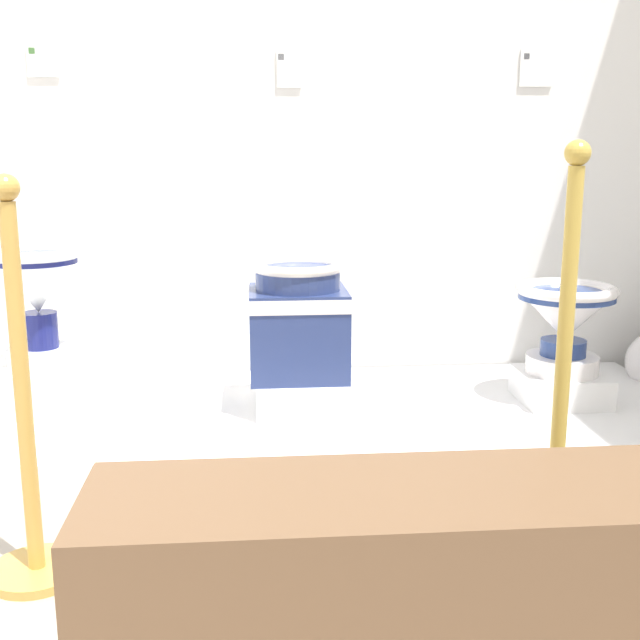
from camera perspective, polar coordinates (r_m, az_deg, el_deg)
name	(u,v)px	position (r m, az deg, el deg)	size (l,w,h in m)	color
wall_back	(289,18)	(3.37, -2.29, 21.31)	(3.68, 0.06, 3.13)	white
display_platform	(299,419)	(2.94, -1.55, -7.26)	(2.93, 1.01, 0.10)	white
plinth_block_rightmost	(44,384)	(3.09, -19.61, -4.49)	(0.39, 0.37, 0.16)	white
antique_toilet_rightmost	(37,288)	(3.01, -20.10, 2.19)	(0.32, 0.32, 0.43)	white
plinth_block_tall_cobalt	(299,391)	(2.90, -1.59, -5.20)	(0.31, 0.37, 0.12)	white
antique_toilet_tall_cobalt	(298,317)	(2.83, -1.62, 0.24)	(0.36, 0.34, 0.42)	navy
plinth_block_leftmost	(560,387)	(3.10, 17.25, -4.70)	(0.31, 0.30, 0.11)	white
antique_toilet_leftmost	(565,317)	(3.04, 17.57, 0.23)	(0.37, 0.37, 0.34)	white
info_placard_first	(42,61)	(3.41, -19.72, 17.50)	(0.12, 0.01, 0.12)	white
info_placard_second	(289,68)	(3.31, -2.31, 17.99)	(0.10, 0.01, 0.15)	white
info_placard_third	(536,68)	(3.51, 15.59, 17.42)	(0.14, 0.01, 0.15)	white
stanchion_post_near_left	(28,458)	(2.02, -20.65, -9.46)	(0.24, 0.24, 0.98)	gold
stanchion_post_near_right	(559,428)	(2.12, 17.14, -7.59)	(0.25, 0.25, 1.06)	gold
museum_bench	(400,583)	(1.62, 5.93, -18.65)	(1.23, 0.36, 0.40)	brown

